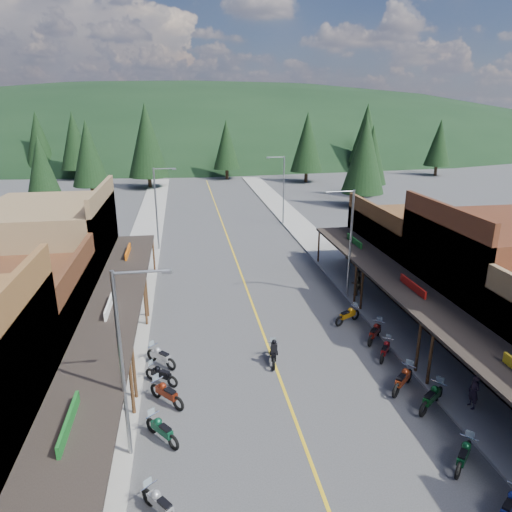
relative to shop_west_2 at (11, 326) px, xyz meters
name	(u,v)px	position (x,y,z in m)	size (l,w,h in m)	color
ground	(274,363)	(13.75, -1.70, -2.53)	(220.00, 220.00, 0.00)	#38383A
centerline	(233,253)	(13.75, 18.30, -2.53)	(0.15, 90.00, 0.01)	gold
sidewalk_west	(141,257)	(5.05, 18.30, -2.46)	(3.40, 94.00, 0.15)	gray
sidewalk_east	(320,248)	(22.45, 18.30, -2.46)	(3.40, 94.00, 0.15)	gray
shop_west_2	(11,326)	(0.00, 0.00, 0.00)	(10.90, 9.00, 6.20)	#3F2111
shop_west_3	(55,252)	(-0.03, 9.60, 0.99)	(10.90, 10.20, 8.20)	brown
shop_east_2	(491,278)	(27.54, 0.00, 0.99)	(10.90, 9.00, 8.20)	#562B19
shop_east_3	(413,247)	(27.51, 9.60, 0.00)	(10.90, 10.20, 6.20)	#4C2D16
streetlight_0	(125,359)	(6.80, -7.70, 1.93)	(2.16, 0.18, 8.00)	gray
streetlight_1	(158,205)	(6.80, 20.30, 1.93)	(2.16, 0.18, 8.00)	gray
streetlight_2	(349,239)	(20.71, 6.30, 1.93)	(2.16, 0.18, 8.00)	gray
streetlight_3	(282,187)	(20.71, 28.30, 1.93)	(2.16, 0.18, 8.00)	gray
ridge_hill	(194,148)	(13.75, 133.30, -2.53)	(310.00, 140.00, 60.00)	black
pine_1	(74,141)	(-10.25, 68.30, 4.70)	(5.88, 5.88, 12.50)	black
pine_2	(147,140)	(3.75, 56.30, 5.46)	(6.72, 6.72, 14.00)	black
pine_3	(226,145)	(17.75, 64.30, 3.95)	(5.04, 5.04, 11.00)	black
pine_4	(307,142)	(31.75, 58.30, 4.70)	(5.88, 5.88, 12.50)	black
pine_5	(366,133)	(47.75, 70.30, 5.46)	(6.72, 6.72, 14.00)	black
pine_6	(439,143)	(59.75, 62.30, 3.95)	(5.04, 5.04, 11.00)	black
pine_7	(38,139)	(-18.25, 74.30, 4.70)	(5.88, 5.88, 12.50)	black
pine_8	(41,168)	(-8.25, 38.30, 3.44)	(4.48, 4.48, 10.00)	black
pine_9	(372,155)	(37.75, 43.30, 3.85)	(4.93, 4.93, 10.80)	black
pine_10	(88,153)	(-4.25, 48.30, 4.25)	(5.38, 5.38, 11.60)	black
pine_11	(365,154)	(33.75, 36.30, 4.65)	(5.82, 5.82, 12.40)	black
bike_west_4	(160,504)	(7.97, -10.83, -1.94)	(0.69, 2.06, 1.18)	#98979D
bike_west_5	(162,429)	(7.89, -7.01, -1.93)	(0.71, 2.12, 1.21)	#0D452C
bike_west_6	(167,392)	(8.02, -4.48, -1.89)	(0.74, 2.23, 1.28)	#641D0D
bike_west_7	(161,374)	(7.70, -2.73, -1.97)	(0.66, 1.98, 1.13)	black
bike_west_8	(161,355)	(7.63, -1.00, -1.92)	(0.72, 2.15, 1.23)	#A6A6AB
bike_east_3	(510,505)	(19.72, -12.78, -1.95)	(0.69, 2.06, 1.17)	navy
bike_east_4	(464,454)	(19.56, -10.35, -1.94)	(0.69, 2.08, 1.19)	#0B391D
bike_east_5	(432,396)	(20.21, -6.78, -1.88)	(0.76, 2.28, 1.30)	#0D4519
bike_east_6	(403,378)	(19.56, -5.19, -1.88)	(0.76, 2.27, 1.30)	maroon
bike_east_7	(385,349)	(20.00, -2.19, -1.97)	(0.66, 1.98, 1.13)	maroon
bike_east_8	(375,331)	(20.20, -0.26, -1.90)	(0.73, 2.20, 1.26)	maroon
bike_east_9	(348,314)	(19.42, 2.27, -1.91)	(0.72, 2.17, 1.24)	#B3700C
rider_on_bike	(273,353)	(13.71, -1.70, -1.92)	(0.98, 2.10, 1.54)	black
pedestrian_east_a	(474,392)	(22.02, -7.19, -1.54)	(0.62, 0.40, 1.69)	#251C2A
pedestrian_east_b	(357,283)	(21.56, 6.33, -1.45)	(0.91, 0.52, 1.87)	brown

